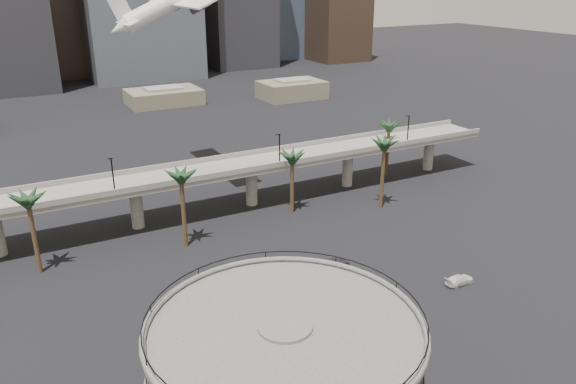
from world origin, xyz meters
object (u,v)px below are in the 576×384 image
overpass (196,178)px  car_c (459,280)px  car_b (334,265)px  car_a (280,341)px

overpass → car_c: overpass is taller
car_b → car_c: (13.71, -11.96, -0.15)m
car_a → car_c: 29.43m
car_b → overpass: bearing=13.0°
car_a → car_c: (29.42, 0.65, -0.02)m
overpass → car_a: overpass is taller
car_b → car_a: bearing=120.9°
car_b → car_c: size_ratio=1.09×
car_a → car_c: car_a is taller
overpass → car_b: overpass is taller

